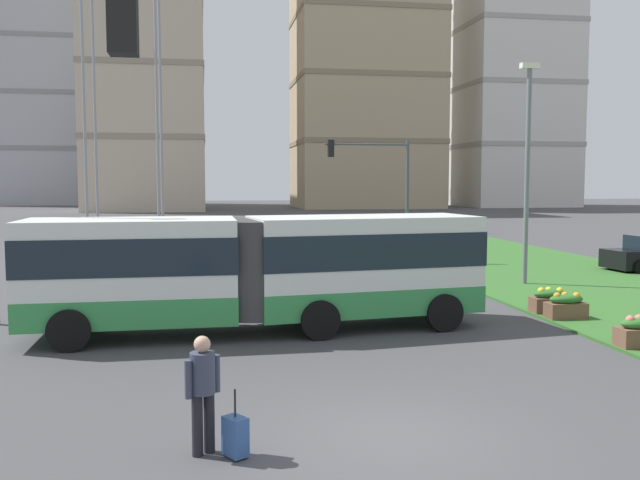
{
  "coord_description": "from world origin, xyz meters",
  "views": [
    {
      "loc": [
        -2.85,
        -10.1,
        3.95
      ],
      "look_at": [
        0.57,
        10.09,
        2.2
      ],
      "focal_mm": 38.96,
      "sensor_mm": 36.0,
      "label": 1
    }
  ],
  "objects_px": {
    "traffic_light_far_right": "(380,178)",
    "pedestrian_crossing": "(203,386)",
    "rolling_suitcase": "(235,436)",
    "streetlight_median": "(527,164)",
    "apartment_tower_west": "(36,72)",
    "apartment_tower_centre": "(365,52)",
    "flower_planter_2": "(566,306)",
    "apartment_tower_westcentre": "(145,7)",
    "flower_planter_3": "(550,300)",
    "apartment_tower_eastcentre": "(513,90)",
    "articulated_bus": "(259,269)"
  },
  "relations": [
    {
      "from": "traffic_light_far_right",
      "to": "pedestrian_crossing",
      "type": "bearing_deg",
      "value": -110.62
    },
    {
      "from": "rolling_suitcase",
      "to": "traffic_light_far_right",
      "type": "bearing_deg",
      "value": 70.56
    },
    {
      "from": "streetlight_median",
      "to": "apartment_tower_west",
      "type": "xyz_separation_m",
      "value": [
        -39.13,
        99.45,
        17.47
      ]
    },
    {
      "from": "apartment_tower_west",
      "to": "apartment_tower_centre",
      "type": "xyz_separation_m",
      "value": [
        51.16,
        -22.07,
        0.89
      ]
    },
    {
      "from": "flower_planter_2",
      "to": "apartment_tower_westcentre",
      "type": "xyz_separation_m",
      "value": [
        -17.43,
        80.64,
        26.98
      ]
    },
    {
      "from": "pedestrian_crossing",
      "to": "streetlight_median",
      "type": "xyz_separation_m",
      "value": [
        12.02,
        14.47,
        3.58
      ]
    },
    {
      "from": "flower_planter_3",
      "to": "traffic_light_far_right",
      "type": "distance_m",
      "value": 13.86
    },
    {
      "from": "flower_planter_2",
      "to": "traffic_light_far_right",
      "type": "relative_size",
      "value": 0.19
    },
    {
      "from": "traffic_light_far_right",
      "to": "apartment_tower_westcentre",
      "type": "distance_m",
      "value": 72.15
    },
    {
      "from": "pedestrian_crossing",
      "to": "apartment_tower_west",
      "type": "relative_size",
      "value": 0.04
    },
    {
      "from": "apartment_tower_centre",
      "to": "flower_planter_2",
      "type": "bearing_deg",
      "value": -99.43
    },
    {
      "from": "apartment_tower_westcentre",
      "to": "apartment_tower_eastcentre",
      "type": "xyz_separation_m",
      "value": [
        55.02,
        3.94,
        -9.38
      ]
    },
    {
      "from": "traffic_light_far_right",
      "to": "apartment_tower_west",
      "type": "distance_m",
      "value": 99.97
    },
    {
      "from": "articulated_bus",
      "to": "flower_planter_2",
      "type": "bearing_deg",
      "value": -0.53
    },
    {
      "from": "flower_planter_2",
      "to": "apartment_tower_eastcentre",
      "type": "distance_m",
      "value": 94.21
    },
    {
      "from": "traffic_light_far_right",
      "to": "apartment_tower_west",
      "type": "relative_size",
      "value": 0.13
    },
    {
      "from": "flower_planter_2",
      "to": "apartment_tower_centre",
      "type": "xyz_separation_m",
      "value": [
        13.93,
        83.83,
        22.52
      ]
    },
    {
      "from": "articulated_bus",
      "to": "apartment_tower_westcentre",
      "type": "relative_size",
      "value": 0.22
    },
    {
      "from": "rolling_suitcase",
      "to": "streetlight_median",
      "type": "relative_size",
      "value": 0.12
    },
    {
      "from": "apartment_tower_centre",
      "to": "traffic_light_far_right",
      "type": "bearing_deg",
      "value": -102.7
    },
    {
      "from": "apartment_tower_west",
      "to": "apartment_tower_centre",
      "type": "height_order",
      "value": "apartment_tower_centre"
    },
    {
      "from": "pedestrian_crossing",
      "to": "apartment_tower_eastcentre",
      "type": "distance_m",
      "value": 105.54
    },
    {
      "from": "streetlight_median",
      "to": "apartment_tower_eastcentre",
      "type": "distance_m",
      "value": 86.93
    },
    {
      "from": "pedestrian_crossing",
      "to": "traffic_light_far_right",
      "type": "bearing_deg",
      "value": 69.38
    },
    {
      "from": "pedestrian_crossing",
      "to": "rolling_suitcase",
      "type": "xyz_separation_m",
      "value": [
        0.45,
        -0.2,
        -0.69
      ]
    },
    {
      "from": "flower_planter_3",
      "to": "streetlight_median",
      "type": "bearing_deg",
      "value": 71.02
    },
    {
      "from": "apartment_tower_centre",
      "to": "apartment_tower_eastcentre",
      "type": "relative_size",
      "value": 1.27
    },
    {
      "from": "flower_planter_2",
      "to": "traffic_light_far_right",
      "type": "xyz_separation_m",
      "value": [
        -1.76,
        14.19,
        3.63
      ]
    },
    {
      "from": "apartment_tower_eastcentre",
      "to": "articulated_bus",
      "type": "bearing_deg",
      "value": -118.69
    },
    {
      "from": "traffic_light_far_right",
      "to": "streetlight_median",
      "type": "height_order",
      "value": "streetlight_median"
    },
    {
      "from": "pedestrian_crossing",
      "to": "apartment_tower_eastcentre",
      "type": "bearing_deg",
      "value": 62.74
    },
    {
      "from": "articulated_bus",
      "to": "traffic_light_far_right",
      "type": "height_order",
      "value": "traffic_light_far_right"
    },
    {
      "from": "streetlight_median",
      "to": "apartment_tower_westcentre",
      "type": "bearing_deg",
      "value": 104.61
    },
    {
      "from": "apartment_tower_westcentre",
      "to": "apartment_tower_west",
      "type": "bearing_deg",
      "value": 128.08
    },
    {
      "from": "rolling_suitcase",
      "to": "apartment_tower_westcentre",
      "type": "relative_size",
      "value": 0.02
    },
    {
      "from": "apartment_tower_west",
      "to": "apartment_tower_eastcentre",
      "type": "distance_m",
      "value": 77.91
    },
    {
      "from": "rolling_suitcase",
      "to": "streetlight_median",
      "type": "bearing_deg",
      "value": 51.74
    },
    {
      "from": "apartment_tower_west",
      "to": "apartment_tower_westcentre",
      "type": "height_order",
      "value": "apartment_tower_westcentre"
    },
    {
      "from": "flower_planter_2",
      "to": "flower_planter_3",
      "type": "height_order",
      "value": "same"
    },
    {
      "from": "flower_planter_2",
      "to": "apartment_tower_westcentre",
      "type": "bearing_deg",
      "value": 102.2
    },
    {
      "from": "flower_planter_2",
      "to": "apartment_tower_west",
      "type": "distance_m",
      "value": 114.32
    },
    {
      "from": "streetlight_median",
      "to": "apartment_tower_eastcentre",
      "type": "relative_size",
      "value": 0.23
    },
    {
      "from": "pedestrian_crossing",
      "to": "apartment_tower_westcentre",
      "type": "height_order",
      "value": "apartment_tower_westcentre"
    },
    {
      "from": "apartment_tower_westcentre",
      "to": "apartment_tower_eastcentre",
      "type": "distance_m",
      "value": 55.95
    },
    {
      "from": "flower_planter_3",
      "to": "apartment_tower_eastcentre",
      "type": "height_order",
      "value": "apartment_tower_eastcentre"
    },
    {
      "from": "flower_planter_3",
      "to": "traffic_light_far_right",
      "type": "bearing_deg",
      "value": 97.57
    },
    {
      "from": "traffic_light_far_right",
      "to": "apartment_tower_west",
      "type": "bearing_deg",
      "value": 111.14
    },
    {
      "from": "apartment_tower_eastcentre",
      "to": "traffic_light_far_right",
      "type": "bearing_deg",
      "value": -119.21
    },
    {
      "from": "pedestrian_crossing",
      "to": "streetlight_median",
      "type": "relative_size",
      "value": 0.21
    },
    {
      "from": "pedestrian_crossing",
      "to": "traffic_light_far_right",
      "type": "relative_size",
      "value": 0.3
    }
  ]
}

